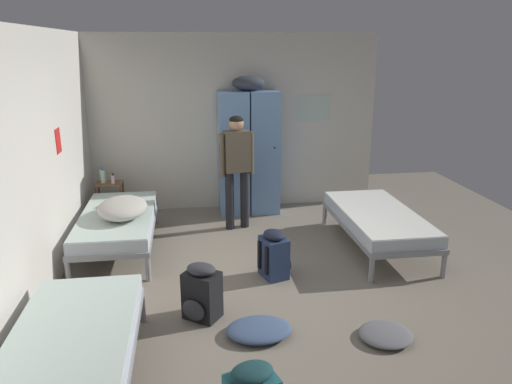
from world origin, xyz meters
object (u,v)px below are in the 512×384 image
bed_left_front (71,347)px  backpack_navy (275,255)px  locker_bank (248,150)px  lotion_bottle (113,179)px  bed_right (378,219)px  water_bottle (103,176)px  bedding_heap (123,208)px  bed_left_rear (118,221)px  backpack_black (201,293)px  person_traveler (237,162)px  clothes_pile_grey (386,334)px  clothes_pile_denim (259,330)px  shelf_unit (110,198)px

bed_left_front → backpack_navy: size_ratio=3.45×
locker_bank → lotion_bottle: size_ratio=13.96×
bed_right → water_bottle: 3.91m
bedding_heap → bed_left_rear: bearing=124.0°
backpack_black → backpack_navy: (0.83, 0.76, 0.00)m
bed_right → lotion_bottle: (-3.43, 1.50, 0.25)m
water_bottle → lotion_bottle: 0.17m
person_traveler → lotion_bottle: (-1.74, 0.54, -0.32)m
bedding_heap → clothes_pile_grey: size_ratio=1.64×
bed_right → backpack_navy: (-1.44, -0.62, -0.12)m
bed_left_rear → water_bottle: 1.25m
bed_left_front → water_bottle: bearing=94.9°
bed_left_rear → backpack_black: size_ratio=3.45×
clothes_pile_grey → person_traveler: bearing=109.0°
bedding_heap → clothes_pile_denim: bedding_heap is taller
bed_left_rear → bed_right: size_ratio=1.00×
backpack_navy → clothes_pile_grey: (0.76, -1.34, -0.22)m
shelf_unit → backpack_black: size_ratio=1.04×
bed_left_front → shelf_unit: bearing=93.7°
locker_bank → bedding_heap: (-1.72, -1.41, -0.37)m
shelf_unit → bed_left_rear: size_ratio=0.30×
bedding_heap → lotion_bottle: size_ratio=5.28×
bed_left_front → backpack_black: bearing=42.9°
bed_right → lotion_bottle: 3.75m
bed_right → bed_left_rear: bearing=173.2°
person_traveler → clothes_pile_denim: person_traveler is taller
lotion_bottle → backpack_navy: 2.93m
clothes_pile_denim → lotion_bottle: bearing=116.9°
bedding_heap → water_bottle: 1.38m
water_bottle → shelf_unit: bearing=-14.0°
person_traveler → bed_left_rear: bearing=-160.0°
clothes_pile_denim → bed_left_front: bearing=-159.8°
locker_bank → lotion_bottle: locker_bank is taller
locker_bank → bed_left_rear: (-1.82, -1.27, -0.59)m
bed_right → lotion_bottle: size_ratio=12.82×
bed_left_front → clothes_pile_grey: bearing=7.2°
locker_bank → bed_left_front: size_ratio=1.09×
shelf_unit → person_traveler: bearing=-17.8°
bed_left_front → clothes_pile_denim: bed_left_front is taller
shelf_unit → bed_left_front: size_ratio=0.30×
locker_bank → lotion_bottle: (-2.00, -0.16, -0.33)m
clothes_pile_grey → backpack_black: bearing=159.8°
locker_bank → water_bottle: 2.17m
bed_left_rear → water_bottle: size_ratio=8.38×
bed_left_front → bed_right: 3.97m
shelf_unit → bed_right: shelf_unit is taller
lotion_bottle → backpack_navy: (1.99, -2.12, -0.38)m
bed_right → bed_left_front: bearing=-144.9°
locker_bank → lotion_bottle: bearing=-175.4°
shelf_unit → backpack_black: 3.16m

